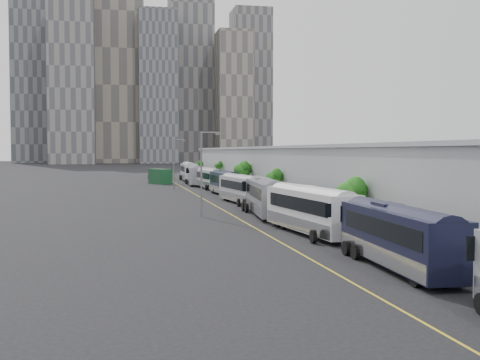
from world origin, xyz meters
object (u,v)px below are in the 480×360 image
object	(u,v)px
bus_2	(310,214)
bus_5	(226,185)
street_lamp_near	(203,167)
suv	(154,175)
bus_7	(195,177)
street_lamp_far	(175,161)
bus_4	(241,191)
shipping_container	(160,176)
bus_6	(209,180)
bus_8	(189,173)
bus_1	(398,242)
bus_3	(266,200)

from	to	relation	value
bus_2	bus_5	distance (m)	42.44
street_lamp_near	suv	world-z (taller)	street_lamp_near
bus_2	bus_7	world-z (taller)	bus_2
bus_2	street_lamp_far	size ratio (longest dim) A/B	1.53
bus_4	bus_7	distance (m)	41.11
bus_7	shipping_container	bearing A→B (deg)	146.06
bus_4	street_lamp_far	xyz separation A→B (m)	(-5.78, 26.72, 3.43)
bus_5	shipping_container	size ratio (longest dim) A/B	2.31
bus_6	shipping_container	distance (m)	18.44
bus_4	bus_5	xyz separation A→B (m)	(0.48, 13.93, 0.01)
bus_7	suv	xyz separation A→B (m)	(-6.16, 31.28, -0.82)
bus_6	shipping_container	world-z (taller)	bus_6
suv	street_lamp_near	bearing A→B (deg)	-83.50
street_lamp_far	shipping_container	world-z (taller)	street_lamp_far
bus_6	shipping_container	size ratio (longest dim) A/B	2.31
bus_8	street_lamp_far	bearing A→B (deg)	-98.83
shipping_container	bus_1	bearing A→B (deg)	-109.69
bus_2	shipping_container	distance (m)	75.06
bus_1	bus_7	xyz separation A→B (m)	(-0.68, 83.83, 0.07)
bus_6	bus_5	bearing A→B (deg)	-92.68
bus_2	bus_1	bearing A→B (deg)	-94.14
bus_6	bus_7	xyz separation A→B (m)	(-0.96, 11.77, 0.07)
bus_1	suv	size ratio (longest dim) A/B	2.29
bus_3	street_lamp_far	bearing A→B (deg)	102.91
bus_7	street_lamp_far	bearing A→B (deg)	-104.72
bus_3	bus_4	distance (m)	14.70
bus_2	shipping_container	size ratio (longest dim) A/B	2.45
bus_5	bus_4	bearing A→B (deg)	-94.13
bus_5	bus_7	bearing A→B (deg)	90.04
bus_7	bus_1	bearing A→B (deg)	-84.35
bus_8	bus_6	bearing A→B (deg)	-87.38
bus_1	bus_5	size ratio (longest dim) A/B	1.00
bus_2	shipping_container	xyz separation A→B (m)	(-6.61, 74.77, -0.10)
bus_6	bus_8	distance (m)	28.05
bus_2	street_lamp_far	bearing A→B (deg)	89.84
bus_1	street_lamp_near	size ratio (longest dim) A/B	1.45
bus_3	bus_8	distance (m)	72.07
bus_6	suv	world-z (taller)	bus_6
bus_8	suv	distance (m)	16.50
bus_2	bus_4	size ratio (longest dim) A/B	1.05
bus_4	suv	world-z (taller)	bus_4
street_lamp_near	street_lamp_far	world-z (taller)	street_lamp_far
bus_2	suv	xyz separation A→B (m)	(-6.42, 100.88, -0.84)
bus_5	suv	size ratio (longest dim) A/B	2.30
bus_5	street_lamp_near	distance (m)	29.59
bus_8	suv	xyz separation A→B (m)	(-6.80, 15.00, -0.96)
street_lamp_near	suv	distance (m)	87.03
bus_6	suv	size ratio (longest dim) A/B	2.30
bus_5	bus_6	xyz separation A→B (m)	(-0.09, 15.41, -0.00)
bus_8	bus_3	bearing A→B (deg)	-88.45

